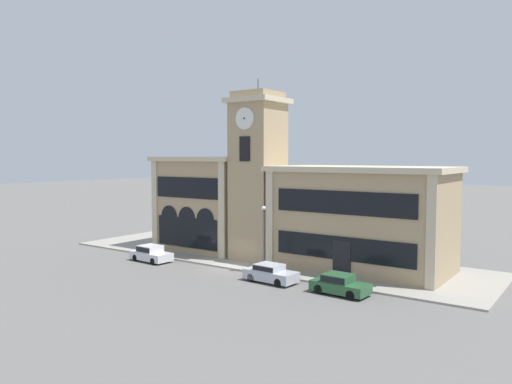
{
  "coord_description": "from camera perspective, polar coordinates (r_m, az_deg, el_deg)",
  "views": [
    {
      "loc": [
        26.46,
        -32.87,
        9.6
      ],
      "look_at": [
        1.2,
        2.69,
        6.51
      ],
      "focal_mm": 35.0,
      "sensor_mm": 36.0,
      "label": 1
    }
  ],
  "objects": [
    {
      "name": "parked_car_mid",
      "position": [
        38.68,
        1.65,
        -9.22
      ],
      "size": [
        4.24,
        2.06,
        1.38
      ],
      "rotation": [
        0.0,
        0.0,
        -0.05
      ],
      "color": "#B2B7C1",
      "rests_on": "ground_plane"
    },
    {
      "name": "town_hall_left_wing",
      "position": [
        51.75,
        -5.22,
        -1.25
      ],
      "size": [
        10.28,
        7.86,
        9.61
      ],
      "color": "tan",
      "rests_on": "ground_plane"
    },
    {
      "name": "sidewalk_kerb",
      "position": [
        47.92,
        1.08,
        -7.42
      ],
      "size": [
        41.45,
        11.85,
        0.15
      ],
      "color": "gray",
      "rests_on": "ground_plane"
    },
    {
      "name": "parked_car_near",
      "position": [
        47.14,
        -11.92,
        -6.85
      ],
      "size": [
        4.12,
        2.11,
        1.46
      ],
      "rotation": [
        0.0,
        0.0,
        -0.05
      ],
      "color": "silver",
      "rests_on": "ground_plane"
    },
    {
      "name": "town_hall_right_wing",
      "position": [
        42.94,
        11.9,
        -2.95
      ],
      "size": [
        15.12,
        7.86,
        8.8
      ],
      "color": "tan",
      "rests_on": "ground_plane"
    },
    {
      "name": "clock_tower",
      "position": [
        45.98,
        0.23,
        1.81
      ],
      "size": [
        4.72,
        4.72,
        16.7
      ],
      "color": "tan",
      "rests_on": "ground_plane"
    },
    {
      "name": "street_lamp",
      "position": [
        40.93,
        0.88,
        -4.17
      ],
      "size": [
        0.36,
        0.36,
        5.44
      ],
      "color": "#4C4C51",
      "rests_on": "sidewalk_kerb"
    },
    {
      "name": "ground_plane",
      "position": [
        43.28,
        -3.4,
        -8.77
      ],
      "size": [
        300.0,
        300.0,
        0.0
      ],
      "primitive_type": "plane",
      "color": "#605E5B"
    },
    {
      "name": "parked_car_far",
      "position": [
        35.87,
        9.52,
        -10.31
      ],
      "size": [
        4.13,
        2.06,
        1.42
      ],
      "rotation": [
        0.0,
        0.0,
        -0.05
      ],
      "color": "#285633",
      "rests_on": "ground_plane"
    }
  ]
}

